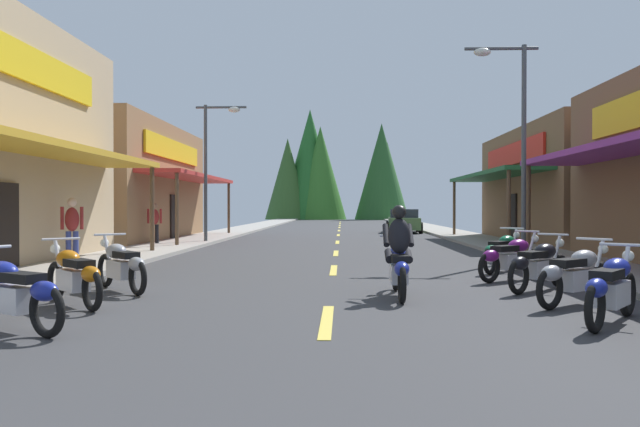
# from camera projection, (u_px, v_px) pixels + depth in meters

# --- Properties ---
(ground) EXTENTS (10.17, 89.74, 0.10)m
(ground) POSITION_uv_depth(u_px,v_px,m) (338.00, 240.00, 29.25)
(ground) COLOR #38383A
(sidewalk_left) EXTENTS (2.49, 89.74, 0.12)m
(sidewalk_left) POSITION_uv_depth(u_px,v_px,m) (207.00, 237.00, 29.48)
(sidewalk_left) COLOR #9E9991
(sidewalk_left) RESTS_ON ground
(sidewalk_right) EXTENTS (2.49, 89.74, 0.12)m
(sidewalk_right) POSITION_uv_depth(u_px,v_px,m) (471.00, 238.00, 29.02)
(sidewalk_right) COLOR gray
(sidewalk_right) RESTS_ON ground
(centerline_dashes) EXTENTS (0.16, 62.84, 0.01)m
(centerline_dashes) POSITION_uv_depth(u_px,v_px,m) (338.00, 236.00, 32.52)
(centerline_dashes) COLOR #E0C64C
(centerline_dashes) RESTS_ON ground
(storefront_left_far) EXTENTS (7.85, 12.04, 5.30)m
(storefront_left_far) POSITION_uv_depth(u_px,v_px,m) (109.00, 183.00, 28.16)
(storefront_left_far) COLOR olive
(storefront_left_far) RESTS_ON ground
(storefront_right_far) EXTENTS (10.17, 11.87, 4.88)m
(storefront_right_far) POSITION_uv_depth(u_px,v_px,m) (612.00, 186.00, 26.04)
(storefront_right_far) COLOR brown
(storefront_right_far) RESTS_ON ground
(streetlamp_left) EXTENTS (2.12, 0.30, 5.78)m
(streetlamp_left) POSITION_uv_depth(u_px,v_px,m) (214.00, 152.00, 25.37)
(streetlamp_left) COLOR #474C51
(streetlamp_left) RESTS_ON ground
(streetlamp_right) EXTENTS (2.12, 0.30, 6.24)m
(streetlamp_right) POSITION_uv_depth(u_px,v_px,m) (513.00, 120.00, 17.71)
(streetlamp_right) COLOR #474C51
(streetlamp_right) RESTS_ON ground
(motorcycle_parked_right_2) EXTENTS (1.40, 1.74, 1.04)m
(motorcycle_parked_right_2) POSITION_uv_depth(u_px,v_px,m) (612.00, 287.00, 7.95)
(motorcycle_parked_right_2) COLOR black
(motorcycle_parked_right_2) RESTS_ON ground
(motorcycle_parked_right_3) EXTENTS (1.72, 1.43, 1.04)m
(motorcycle_parked_right_3) POSITION_uv_depth(u_px,v_px,m) (576.00, 274.00, 9.51)
(motorcycle_parked_right_3) COLOR black
(motorcycle_parked_right_3) RESTS_ON ground
(motorcycle_parked_right_4) EXTENTS (1.60, 1.57, 1.04)m
(motorcycle_parked_right_4) POSITION_uv_depth(u_px,v_px,m) (539.00, 264.00, 11.14)
(motorcycle_parked_right_4) COLOR black
(motorcycle_parked_right_4) RESTS_ON ground
(motorcycle_parked_right_5) EXTENTS (1.75, 1.40, 1.04)m
(motorcycle_parked_right_5) POSITION_uv_depth(u_px,v_px,m) (512.00, 257.00, 12.71)
(motorcycle_parked_right_5) COLOR black
(motorcycle_parked_right_5) RESTS_ON ground
(motorcycle_parked_right_6) EXTENTS (1.39, 1.75, 1.04)m
(motorcycle_parked_right_6) POSITION_uv_depth(u_px,v_px,m) (503.00, 251.00, 14.39)
(motorcycle_parked_right_6) COLOR black
(motorcycle_parked_right_6) RESTS_ON ground
(motorcycle_parked_left_2) EXTENTS (1.89, 1.17, 1.04)m
(motorcycle_parked_left_2) POSITION_uv_depth(u_px,v_px,m) (12.00, 292.00, 7.52)
(motorcycle_parked_left_2) COLOR black
(motorcycle_parked_left_2) RESTS_ON ground
(motorcycle_parked_left_3) EXTENTS (1.57, 1.60, 1.04)m
(motorcycle_parked_left_3) POSITION_uv_depth(u_px,v_px,m) (74.00, 275.00, 9.46)
(motorcycle_parked_left_3) COLOR black
(motorcycle_parked_left_3) RESTS_ON ground
(motorcycle_parked_left_4) EXTENTS (1.51, 1.66, 1.04)m
(motorcycle_parked_left_4) POSITION_uv_depth(u_px,v_px,m) (121.00, 265.00, 11.07)
(motorcycle_parked_left_4) COLOR black
(motorcycle_parked_left_4) RESTS_ON ground
(rider_cruising_lead) EXTENTS (0.60, 2.14, 1.57)m
(rider_cruising_lead) POSITION_uv_depth(u_px,v_px,m) (399.00, 259.00, 10.37)
(rider_cruising_lead) COLOR black
(rider_cruising_lead) RESTS_ON ground
(pedestrian_browsing) EXTENTS (0.54, 0.37, 1.78)m
(pedestrian_browsing) POSITION_uv_depth(u_px,v_px,m) (72.00, 226.00, 16.10)
(pedestrian_browsing) COLOR #333F8C
(pedestrian_browsing) RESTS_ON ground
(pedestrian_waiting) EXTENTS (0.56, 0.31, 1.69)m
(pedestrian_waiting) POSITION_uv_depth(u_px,v_px,m) (155.00, 221.00, 23.82)
(pedestrian_waiting) COLOR black
(pedestrian_waiting) RESTS_ON ground
(parked_car_curbside) EXTENTS (2.28, 4.41, 1.40)m
(parked_car_curbside) POSITION_uv_depth(u_px,v_px,m) (404.00, 221.00, 36.45)
(parked_car_curbside) COLOR #4C723F
(parked_car_curbside) RESTS_ON ground
(treeline_backdrop) EXTENTS (18.10, 9.90, 13.78)m
(treeline_backdrop) POSITION_uv_depth(u_px,v_px,m) (333.00, 172.00, 76.00)
(treeline_backdrop) COLOR #236923
(treeline_backdrop) RESTS_ON ground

